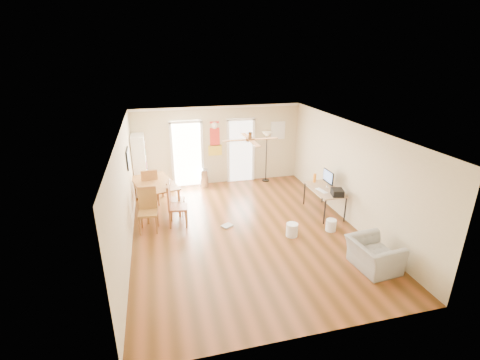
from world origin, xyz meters
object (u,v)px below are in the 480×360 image
object	(u,v)px
trash_can	(204,178)
wastebasket_a	(292,230)
bookshelf	(140,165)
wastebasket_b	(331,225)
dining_table	(155,196)
dining_chair_near	(148,211)
dining_chair_right_b	(178,205)
dining_chair_far	(150,186)
torchiere_lamp	(266,157)
printer	(337,192)
armchair	(374,255)
dining_chair_right_a	(176,198)
computer_desk	(324,201)

from	to	relation	value
trash_can	wastebasket_a	size ratio (longest dim) A/B	1.82
bookshelf	wastebasket_b	world-z (taller)	bookshelf
dining_table	dining_chair_near	world-z (taller)	dining_chair_near
dining_chair_right_b	trash_can	size ratio (longest dim) A/B	1.85
dining_chair_right_b	dining_chair_far	world-z (taller)	dining_chair_right_b
dining_chair_near	torchiere_lamp	size ratio (longest dim) A/B	0.64
dining_chair_far	printer	world-z (taller)	dining_chair_far
torchiere_lamp	dining_table	bearing A→B (deg)	-159.48
wastebasket_a	printer	bearing A→B (deg)	19.15
wastebasket_b	armchair	xyz separation A→B (m)	(0.07, -1.65, 0.17)
dining_chair_right_b	trash_can	distance (m)	2.67
dining_chair_far	trash_can	distance (m)	1.98
trash_can	printer	xyz separation A→B (m)	(3.01, -3.22, 0.50)
dining_chair_right_a	torchiere_lamp	distance (m)	3.73
computer_desk	armchair	size ratio (longest dim) A/B	1.39
dining_chair_near	printer	world-z (taller)	dining_chair_near
dining_chair_right_a	trash_can	xyz separation A→B (m)	(1.04, 1.86, -0.20)
dining_table	dining_chair_right_b	bearing A→B (deg)	-63.19
dining_chair_far	wastebasket_a	world-z (taller)	dining_chair_far
dining_chair_right_b	computer_desk	size ratio (longest dim) A/B	0.83
torchiere_lamp	wastebasket_a	xyz separation A→B (m)	(-0.56, -3.75, -0.70)
dining_table	trash_can	distance (m)	2.09
bookshelf	wastebasket_a	xyz separation A→B (m)	(3.57, -3.69, -0.78)
trash_can	dining_table	bearing A→B (deg)	-139.41
dining_chair_right_a	dining_chair_near	bearing A→B (deg)	146.79
dining_chair_near	armchair	xyz separation A→B (m)	(4.49, -2.75, -0.24)
torchiere_lamp	printer	bearing A→B (deg)	-75.12
computer_desk	wastebasket_a	world-z (taller)	computer_desk
dining_chair_far	armchair	distance (m)	6.24
computer_desk	dining_table	bearing A→B (deg)	163.33
dining_chair_right_a	printer	world-z (taller)	dining_chair_right_a
dining_chair_far	torchiere_lamp	bearing A→B (deg)	-169.71
armchair	printer	bearing A→B (deg)	-13.11
bookshelf	armchair	world-z (taller)	bookshelf
bookshelf	dining_chair_near	bearing A→B (deg)	-82.82
dining_table	wastebasket_a	distance (m)	3.96
printer	armchair	world-z (taller)	printer
dining_chair_right_a	trash_can	bearing A→B (deg)	-16.68
dining_chair_right_b	wastebasket_b	xyz separation A→B (m)	(3.68, -1.25, -0.41)
bookshelf	trash_can	size ratio (longest dim) A/B	3.13
dining_chair_near	torchiere_lamp	xyz separation A→B (m)	(3.93, 2.63, 0.31)
bookshelf	torchiere_lamp	distance (m)	4.13
dining_chair_right_a	wastebasket_a	xyz separation A→B (m)	(2.63, -1.85, -0.33)
dining_chair_right_b	computer_desk	xyz separation A→B (m)	(3.96, -0.26, -0.20)
dining_chair_far	dining_chair_right_b	bearing A→B (deg)	110.42
dining_chair_near	wastebasket_a	size ratio (longest dim) A/B	3.35
dining_table	printer	size ratio (longest dim) A/B	4.95
torchiere_lamp	trash_can	bearing A→B (deg)	-178.97
dining_chair_right_a	dining_chair_far	world-z (taller)	dining_chair_far
torchiere_lamp	computer_desk	world-z (taller)	torchiere_lamp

